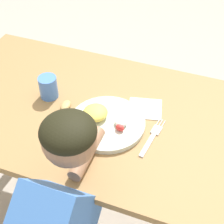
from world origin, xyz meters
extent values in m
plane|color=#A9A194|center=(0.00, 0.00, 0.00)|extent=(8.00, 8.00, 0.00)
cube|color=olive|center=(0.00, 0.00, 0.70)|extent=(1.49, 0.72, 0.03)
cube|color=#9B6949|center=(-0.66, 0.28, 0.34)|extent=(0.05, 0.05, 0.68)
cylinder|color=silver|center=(-0.04, -0.06, 0.72)|extent=(0.28, 0.28, 0.02)
ellipsoid|color=#E3CD4F|center=(-0.09, -0.05, 0.75)|extent=(0.09, 0.09, 0.04)
ellipsoid|color=red|center=(0.02, -0.08, 0.74)|extent=(0.04, 0.03, 0.02)
ellipsoid|color=white|center=(0.01, -0.06, 0.74)|extent=(0.05, 0.04, 0.02)
cube|color=silver|center=(0.13, -0.10, 0.71)|extent=(0.03, 0.12, 0.01)
cube|color=silver|center=(0.14, -0.02, 0.71)|extent=(0.04, 0.05, 0.01)
cylinder|color=silver|center=(0.16, 0.02, 0.71)|extent=(0.01, 0.04, 0.00)
cylinder|color=silver|center=(0.14, 0.02, 0.71)|extent=(0.01, 0.04, 0.00)
cylinder|color=silver|center=(0.13, 0.02, 0.71)|extent=(0.01, 0.04, 0.00)
cylinder|color=tan|center=(-0.21, -0.13, 0.72)|extent=(0.03, 0.17, 0.01)
ellipsoid|color=tan|center=(-0.22, -0.02, 0.72)|extent=(0.04, 0.06, 0.02)
cylinder|color=#467AD9|center=(-0.31, 0.02, 0.76)|extent=(0.07, 0.07, 0.09)
cube|color=#3F72BF|center=(-0.05, -0.42, 0.70)|extent=(0.17, 0.30, 0.35)
sphere|color=#9E7051|center=(-0.05, -0.32, 0.91)|extent=(0.16, 0.16, 0.16)
ellipsoid|color=black|center=(-0.05, -0.32, 0.94)|extent=(0.16, 0.16, 0.09)
cylinder|color=#9E7051|center=(-0.05, -0.22, 0.73)|extent=(0.05, 0.21, 0.05)
cube|color=white|center=(0.07, 0.08, 0.71)|extent=(0.15, 0.14, 0.00)
camera|label=1|loc=(0.28, -0.87, 1.62)|focal=54.97mm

